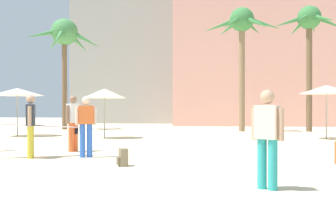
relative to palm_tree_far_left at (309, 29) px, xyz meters
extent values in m
plane|color=beige|center=(-7.53, -20.18, -6.33)|extent=(120.00, 120.00, 0.00)
cube|color=#DB9989|center=(1.78, 12.15, 3.31)|extent=(22.15, 10.29, 19.27)
cylinder|color=brown|center=(0.01, 0.01, -2.81)|extent=(0.36, 0.36, 7.03)
sphere|color=#387A3D|center=(0.01, 0.01, 0.70)|extent=(1.44, 1.44, 1.44)
cone|color=#387A3D|center=(1.20, -0.20, 0.28)|extent=(1.87, 0.62, 1.12)
cone|color=#387A3D|center=(0.46, 1.18, 0.40)|extent=(0.98, 1.88, 0.90)
cone|color=#387A3D|center=(-0.48, 1.14, 0.33)|extent=(1.03, 1.84, 1.04)
cone|color=#387A3D|center=(-1.26, -0.08, 0.43)|extent=(1.92, 0.45, 0.85)
cone|color=#387A3D|center=(-0.62, -1.09, 0.43)|extent=(1.21, 1.81, 0.85)
cone|color=#387A3D|center=(0.60, -1.10, 0.39)|extent=(1.17, 1.82, 0.92)
cylinder|color=#896B4C|center=(-4.10, -0.29, -2.85)|extent=(0.37, 0.37, 6.96)
sphere|color=#387A3D|center=(-4.10, -0.29, 0.63)|extent=(1.51, 1.51, 1.51)
cone|color=#387A3D|center=(-2.77, -0.55, 0.26)|extent=(2.11, 0.73, 1.04)
cone|color=#387A3D|center=(-3.37, 0.90, 0.36)|extent=(1.39, 1.98, 0.85)
cone|color=#387A3D|center=(-4.90, 0.84, 0.32)|extent=(1.49, 1.91, 0.93)
cone|color=#387A3D|center=(-5.47, -0.11, 0.30)|extent=(2.12, 0.59, 0.97)
cone|color=#387A3D|center=(-4.78, -1.44, 0.19)|extent=(1.32, 1.94, 1.17)
cone|color=#387A3D|center=(-3.28, -1.34, 0.19)|extent=(1.52, 1.82, 1.18)
cylinder|color=brown|center=(-16.02, 0.80, -2.99)|extent=(0.35, 0.35, 6.67)
sphere|color=#428447|center=(-16.02, 0.80, 0.34)|extent=(1.81, 1.81, 1.81)
cone|color=#428447|center=(-14.60, 0.97, -0.19)|extent=(2.18, 0.66, 1.41)
cone|color=#428447|center=(-15.51, 2.13, -0.20)|extent=(1.14, 2.15, 1.42)
cone|color=#428447|center=(-17.09, 1.76, -0.17)|extent=(1.87, 1.75, 1.38)
cone|color=#428447|center=(-17.17, -0.21, 0.03)|extent=(1.95, 1.79, 1.00)
cone|color=#428447|center=(-15.84, -0.61, -0.22)|extent=(0.67, 2.16, 1.47)
cylinder|color=gray|center=(-10.90, -7.23, -5.15)|extent=(0.06, 0.06, 2.36)
cone|color=beige|center=(-10.90, -7.23, -4.20)|extent=(2.04, 2.04, 0.45)
cylinder|color=gray|center=(-15.76, -6.31, -5.10)|extent=(0.06, 0.06, 2.46)
cone|color=beige|center=(-15.76, -6.31, -4.06)|extent=(2.65, 2.65, 0.38)
cylinder|color=gray|center=(-0.60, -6.63, -5.09)|extent=(0.06, 0.06, 2.48)
cone|color=beige|center=(-0.60, -6.63, -4.05)|extent=(2.43, 2.43, 0.39)
cube|color=white|center=(-6.55, -17.11, -6.32)|extent=(1.91, 1.13, 0.01)
cube|color=#78694E|center=(-7.74, -16.65, -6.12)|extent=(0.29, 0.35, 0.42)
cube|color=brown|center=(-7.84, -16.70, -6.20)|extent=(0.15, 0.22, 0.18)
cylinder|color=gold|center=(-10.64, -15.49, -5.88)|extent=(0.20, 0.20, 0.91)
cylinder|color=gold|center=(-10.71, -15.30, -5.88)|extent=(0.20, 0.20, 0.91)
cube|color=#333842|center=(-10.68, -15.40, -5.13)|extent=(0.34, 0.45, 0.60)
sphere|color=tan|center=(-10.68, -15.40, -4.69)|extent=(0.31, 0.31, 0.24)
cylinder|color=tan|center=(-10.59, -15.63, -5.16)|extent=(0.13, 0.13, 0.57)
cylinder|color=tan|center=(-10.76, -15.16, -5.16)|extent=(0.13, 0.13, 0.57)
ellipsoid|color=#B2B2B7|center=(-10.68, -15.10, -5.43)|extent=(2.75, 1.52, 0.21)
ellipsoid|color=#B83F2E|center=(-10.68, -15.10, -5.43)|extent=(2.77, 1.54, 0.19)
cube|color=black|center=(-9.64, -14.61, -5.61)|extent=(0.11, 0.06, 0.19)
cylinder|color=orange|center=(-10.11, -13.39, -5.86)|extent=(0.21, 0.21, 0.93)
cylinder|color=orange|center=(-10.19, -13.57, -5.86)|extent=(0.21, 0.21, 0.93)
cube|color=white|center=(-10.15, -13.48, -5.09)|extent=(0.37, 0.46, 0.61)
sphere|color=#936B51|center=(-10.15, -13.48, -4.64)|extent=(0.32, 0.32, 0.24)
cylinder|color=#936B51|center=(-10.04, -13.26, -5.13)|extent=(0.13, 0.13, 0.58)
cylinder|color=#936B51|center=(-10.26, -13.71, -5.13)|extent=(0.13, 0.13, 0.58)
cylinder|color=blue|center=(-9.12, -14.96, -5.86)|extent=(0.21, 0.21, 0.94)
cylinder|color=blue|center=(-9.30, -15.04, -5.86)|extent=(0.21, 0.21, 0.94)
cube|color=orange|center=(-9.21, -15.00, -5.12)|extent=(0.46, 0.37, 0.53)
sphere|color=beige|center=(-9.21, -15.00, -4.72)|extent=(0.32, 0.32, 0.24)
cylinder|color=beige|center=(-8.99, -14.89, -5.16)|extent=(0.13, 0.13, 0.50)
cylinder|color=beige|center=(-9.44, -15.10, -5.16)|extent=(0.13, 0.13, 0.50)
cylinder|color=teal|center=(-4.56, -19.23, -5.90)|extent=(0.22, 0.22, 0.86)
cylinder|color=teal|center=(-4.72, -19.11, -5.90)|extent=(0.22, 0.22, 0.86)
cube|color=beige|center=(-4.64, -19.17, -5.19)|extent=(0.45, 0.41, 0.57)
sphere|color=tan|center=(-4.64, -19.17, -4.76)|extent=(0.33, 0.33, 0.24)
cylinder|color=tan|center=(-4.43, -19.31, -5.22)|extent=(0.14, 0.14, 0.54)
cylinder|color=tan|center=(-4.85, -19.03, -5.22)|extent=(0.14, 0.14, 0.54)
camera|label=1|loc=(-5.43, -26.30, -4.98)|focal=44.11mm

